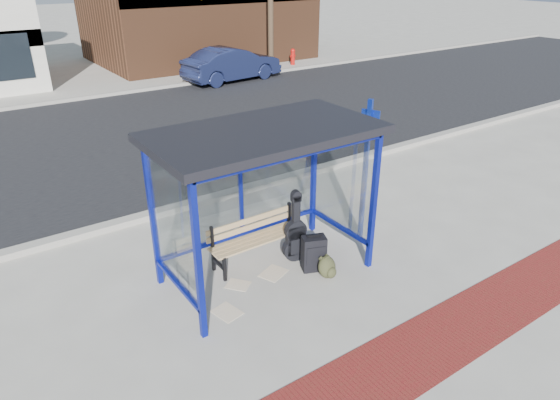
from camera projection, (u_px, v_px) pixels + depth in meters
ground at (267, 273)px, 8.01m from camera, size 120.00×120.00×0.00m
brick_paver_strip at (384, 372)px, 6.08m from camera, size 60.00×1.00×0.01m
curb_near at (189, 205)px, 10.14m from camera, size 60.00×0.25×0.12m
street_asphalt at (110, 140)px, 13.95m from camera, size 60.00×10.00×0.00m
curb_far at (65, 100)px, 17.71m from camera, size 60.00×0.25×0.12m
far_sidewalk at (53, 91)px, 19.14m from camera, size 60.00×4.00×0.01m
bus_shelter at (263, 151)px, 7.17m from camera, size 3.30×1.80×2.42m
bench at (257, 236)px, 8.21m from camera, size 1.69×0.43×0.80m
guitar_bag at (295, 237)px, 8.20m from camera, size 0.45×0.21×1.20m
suitcase at (314, 253)px, 7.99m from camera, size 0.43×0.36×0.65m
backpack at (328, 268)px, 7.85m from camera, size 0.32×0.29×0.37m
sign_post at (366, 164)px, 8.45m from camera, size 0.17×0.30×2.54m
newspaper_a at (238, 285)px, 7.73m from camera, size 0.44×0.45×0.01m
newspaper_b at (227, 312)px, 7.13m from camera, size 0.39×0.46×0.01m
newspaper_c at (273, 273)px, 8.02m from camera, size 0.52×0.47×0.01m
parked_car at (232, 64)px, 20.55m from camera, size 4.31×1.92×1.37m
fire_hydrant at (293, 56)px, 23.87m from camera, size 0.35×0.23×0.76m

